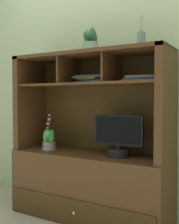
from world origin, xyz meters
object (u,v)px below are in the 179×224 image
(magazine_stack_centre, at_px, (93,79))
(diffuser_bottle, at_px, (141,40))
(potted_orchid, at_px, (49,144))
(magazine_stack_left, at_px, (142,79))
(tv_monitor, at_px, (118,139))
(potted_fern, at_px, (49,140))
(potted_succulent, at_px, (90,43))
(media_console, at_px, (90,167))

(magazine_stack_centre, distance_m, diffuser_bottle, 0.53)
(potted_orchid, relative_size, diffuser_bottle, 1.26)
(potted_orchid, distance_m, diffuser_bottle, 1.29)
(magazine_stack_left, xyz_separation_m, diffuser_bottle, (0.00, -0.03, 0.31))
(magazine_stack_left, distance_m, magazine_stack_centre, 0.44)
(tv_monitor, distance_m, potted_fern, 0.72)
(diffuser_bottle, height_order, potted_succulent, diffuser_bottle)
(magazine_stack_left, distance_m, potted_succulent, 0.57)
(media_console, distance_m, diffuser_bottle, 1.16)
(potted_fern, distance_m, magazine_stack_centre, 0.72)
(potted_fern, height_order, magazine_stack_left, magazine_stack_left)
(tv_monitor, bearing_deg, potted_succulent, 174.76)
(tv_monitor, xyz_separation_m, magazine_stack_centre, (-0.26, 0.04, 0.50))
(tv_monitor, distance_m, potted_orchid, 0.75)
(magazine_stack_centre, bearing_deg, potted_succulent, -150.70)
(media_console, distance_m, potted_orchid, 0.49)
(tv_monitor, xyz_separation_m, potted_succulent, (-0.29, 0.03, 0.82))
(tv_monitor, distance_m, magazine_stack_left, 0.53)
(magazine_stack_left, bearing_deg, diffuser_bottle, -83.19)
(magazine_stack_left, distance_m, diffuser_bottle, 0.31)
(diffuser_bottle, bearing_deg, potted_succulent, -178.10)
(tv_monitor, distance_m, diffuser_bottle, 0.82)
(magazine_stack_centre, bearing_deg, magazine_stack_left, 3.63)
(tv_monitor, bearing_deg, potted_orchid, 178.35)
(magazine_stack_left, bearing_deg, potted_orchid, -177.14)
(potted_orchid, xyz_separation_m, magazine_stack_left, (0.92, 0.05, 0.59))
(potted_orchid, relative_size, magazine_stack_centre, 1.12)
(potted_succulent, bearing_deg, potted_orchid, -179.39)
(media_console, relative_size, potted_succulent, 6.66)
(potted_succulent, bearing_deg, magazine_stack_left, 5.11)
(media_console, bearing_deg, magazine_stack_centre, 37.09)
(potted_fern, xyz_separation_m, potted_succulent, (0.43, 0.04, 0.87))
(media_console, xyz_separation_m, diffuser_bottle, (0.46, 0.02, 1.07))
(diffuser_bottle, bearing_deg, tv_monitor, -166.73)
(diffuser_bottle, bearing_deg, media_console, -177.56)
(media_console, distance_m, potted_fern, 0.48)
(potted_fern, xyz_separation_m, magazine_stack_left, (0.89, 0.08, 0.55))
(diffuser_bottle, bearing_deg, potted_fern, -176.52)
(media_console, bearing_deg, diffuser_bottle, 2.44)
(media_console, bearing_deg, potted_succulent, 95.27)
(media_console, bearing_deg, potted_orchid, -179.94)
(magazine_stack_left, bearing_deg, media_console, -174.35)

